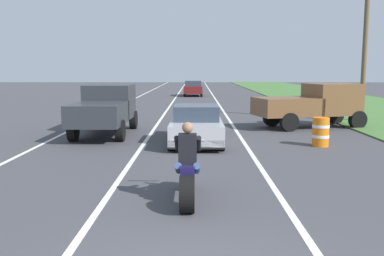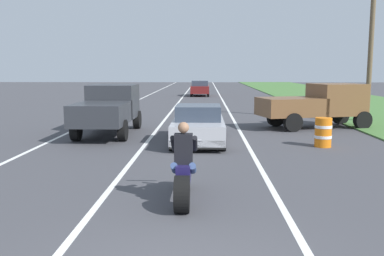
% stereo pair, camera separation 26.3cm
% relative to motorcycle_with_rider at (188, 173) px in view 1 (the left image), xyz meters
% --- Properties ---
extents(lane_stripe_left_solid, '(0.14, 120.00, 0.01)m').
position_rel_motorcycle_with_rider_xyz_m(lane_stripe_left_solid, '(-5.28, 16.34, -0.59)').
color(lane_stripe_left_solid, white).
rests_on(lane_stripe_left_solid, ground).
extents(lane_stripe_right_solid, '(0.14, 120.00, 0.01)m').
position_rel_motorcycle_with_rider_xyz_m(lane_stripe_right_solid, '(1.92, 16.34, -0.59)').
color(lane_stripe_right_solid, white).
rests_on(lane_stripe_right_solid, ground).
extents(lane_stripe_centre_dashed, '(0.14, 120.00, 0.01)m').
position_rel_motorcycle_with_rider_xyz_m(lane_stripe_centre_dashed, '(-1.68, 16.34, -0.59)').
color(lane_stripe_centre_dashed, white).
rests_on(lane_stripe_centre_dashed, ground).
extents(motorcycle_with_rider, '(0.70, 2.21, 1.62)m').
position_rel_motorcycle_with_rider_xyz_m(motorcycle_with_rider, '(0.00, 0.00, 0.00)').
color(motorcycle_with_rider, black).
rests_on(motorcycle_with_rider, ground).
extents(sports_car_silver, '(1.84, 4.30, 1.37)m').
position_rel_motorcycle_with_rider_xyz_m(sports_car_silver, '(0.18, 6.93, 0.04)').
color(sports_car_silver, '#B7B7BC').
rests_on(sports_car_silver, ground).
extents(pickup_truck_left_lane_dark_grey, '(2.02, 4.80, 1.98)m').
position_rel_motorcycle_with_rider_xyz_m(pickup_truck_left_lane_dark_grey, '(-3.48, 8.80, 0.51)').
color(pickup_truck_left_lane_dark_grey, '#2D3035').
rests_on(pickup_truck_left_lane_dark_grey, ground).
extents(pickup_truck_right_shoulder_brown, '(5.14, 3.14, 1.98)m').
position_rel_motorcycle_with_rider_xyz_m(pickup_truck_right_shoulder_brown, '(5.49, 10.99, 0.51)').
color(pickup_truck_right_shoulder_brown, brown).
rests_on(pickup_truck_right_shoulder_brown, ground).
extents(utility_pole_roadside, '(0.24, 0.24, 7.85)m').
position_rel_motorcycle_with_rider_xyz_m(utility_pole_roadside, '(8.55, 13.20, 3.33)').
color(utility_pole_roadside, brown).
rests_on(utility_pole_roadside, ground).
extents(construction_barrel_nearest, '(0.58, 0.58, 1.00)m').
position_rel_motorcycle_with_rider_xyz_m(construction_barrel_nearest, '(4.46, 6.23, -0.09)').
color(construction_barrel_nearest, orange).
rests_on(construction_barrel_nearest, ground).
extents(distant_car_far_ahead, '(1.80, 4.00, 1.50)m').
position_rel_motorcycle_with_rider_xyz_m(distant_car_far_ahead, '(-0.07, 33.52, 0.18)').
color(distant_car_far_ahead, maroon).
rests_on(distant_car_far_ahead, ground).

